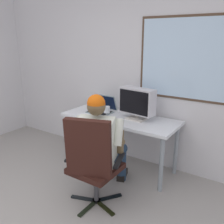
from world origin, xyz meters
TOP-DOWN VIEW (x-y plane):
  - wall_rear at (0.03, 2.28)m, footprint 5.19×0.08m
  - desk at (-0.05, 1.91)m, footprint 1.59×0.62m
  - office_chair at (0.21, 0.97)m, footprint 0.64×0.58m
  - person_seated at (0.13, 1.24)m, footprint 0.68×0.90m
  - crt_monitor at (0.19, 1.95)m, footprint 0.49×0.23m
  - laptop at (-0.39, 1.99)m, footprint 0.34×0.34m
  - wine_glass at (-0.16, 1.77)m, footprint 0.08×0.08m

SIDE VIEW (x-z plane):
  - office_chair at x=0.21m, z-range 0.05..1.09m
  - person_seated at x=0.13m, z-range 0.02..1.24m
  - desk at x=-0.05m, z-range 0.29..1.02m
  - laptop at x=-0.39m, z-range 0.68..0.92m
  - wine_glass at x=-0.16m, z-range 0.77..0.93m
  - crt_monitor at x=0.19m, z-range 0.77..1.18m
  - wall_rear at x=0.03m, z-range 0.01..2.70m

